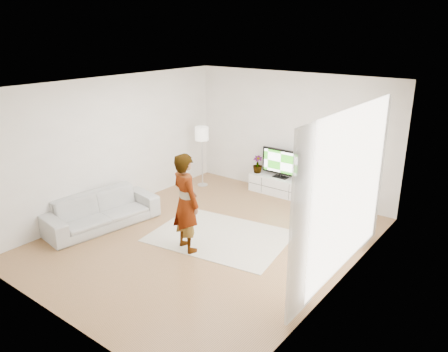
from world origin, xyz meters
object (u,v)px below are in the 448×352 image
Objects in this scene: television at (281,162)px; sofa at (101,211)px; player at (186,203)px; floor_lamp at (202,136)px; media_console at (279,186)px; rug at (220,236)px.

sofa is (-1.90, -3.62, -0.45)m from television.
player is (0.06, -3.31, 0.11)m from television.
player is at bearing -54.73° from floor_lamp.
media_console is 0.84× the size of player.
rug is (0.23, -2.59, -0.77)m from television.
sofa is at bearing -91.41° from floor_lamp.
player reaches higher than sofa.
player is 2.07m from sofa.
rug is at bearing -84.94° from player.
television is (0.00, 0.03, 0.57)m from media_console.
television is 0.44× the size of sofa.
player is (0.06, -3.28, 0.68)m from media_console.
floor_lamp is (0.07, 2.98, 0.92)m from sofa.
television is at bearing -71.15° from player.
media_console is 0.57m from television.
floor_lamp reaches higher than rug.
television reaches higher than rug.
floor_lamp is at bearing -36.99° from player.
floor_lamp reaches higher than television.
floor_lamp is (-1.90, 2.68, 0.36)m from player.
media_console is 3.35m from player.
rug is at bearing -55.31° from sofa.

